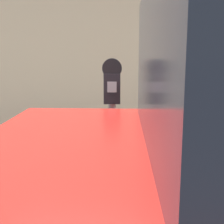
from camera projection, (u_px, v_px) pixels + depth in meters
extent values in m
cube|color=#9E9B96|center=(141.00, 171.00, 4.04)|extent=(24.00, 2.80, 0.12)
cylinder|color=gray|center=(112.00, 151.00, 3.10)|extent=(0.07, 0.07, 0.97)
cube|color=black|center=(112.00, 88.00, 2.98)|extent=(0.16, 0.15, 0.28)
cube|color=gray|center=(112.00, 87.00, 2.90)|extent=(0.09, 0.01, 0.10)
cylinder|color=black|center=(112.00, 68.00, 2.95)|extent=(0.18, 0.12, 0.18)
cylinder|color=black|center=(147.00, 213.00, 2.44)|extent=(0.69, 0.24, 0.68)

